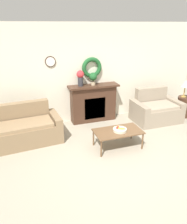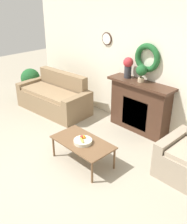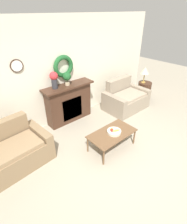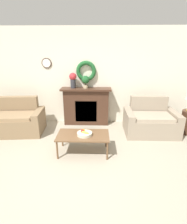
{
  "view_description": "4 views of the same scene",
  "coord_description": "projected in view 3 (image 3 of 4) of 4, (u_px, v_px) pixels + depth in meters",
  "views": [
    {
      "loc": [
        -1.8,
        -3.2,
        2.65
      ],
      "look_at": [
        -0.24,
        1.39,
        0.68
      ],
      "focal_mm": 35.0,
      "sensor_mm": 36.0,
      "label": 1
    },
    {
      "loc": [
        2.95,
        -1.7,
        2.77
      ],
      "look_at": [
        -0.22,
        1.37,
        0.65
      ],
      "focal_mm": 42.0,
      "sensor_mm": 36.0,
      "label": 2
    },
    {
      "loc": [
        -2.2,
        -1.28,
        2.79
      ],
      "look_at": [
        0.08,
        1.34,
        0.72
      ],
      "focal_mm": 28.0,
      "sensor_mm": 36.0,
      "label": 3
    },
    {
      "loc": [
        0.44,
        -2.48,
        2.03
      ],
      "look_at": [
        0.32,
        1.53,
        0.65
      ],
      "focal_mm": 28.0,
      "sensor_mm": 36.0,
      "label": 4
    }
  ],
  "objects": [
    {
      "name": "side_table_by_loveseat",
      "position": [
        144.0,
        91.0,
        6.12
      ],
      "size": [
        0.45,
        0.45,
        0.6
      ],
      "color": "#42281C",
      "rests_on": "ground_plane"
    },
    {
      "name": "ground_plane",
      "position": [
        134.0,
        170.0,
        3.5
      ],
      "size": [
        16.0,
        16.0,
        0.0
      ],
      "primitive_type": "plane",
      "color": "#9E937F"
    },
    {
      "name": "fireplace",
      "position": [
        69.0,
        103.0,
        4.81
      ],
      "size": [
        1.42,
        0.41,
        1.07
      ],
      "color": "#42281C",
      "rests_on": "ground_plane"
    },
    {
      "name": "loveseat_right",
      "position": [
        125.0,
        99.0,
        5.51
      ],
      "size": [
        1.31,
        0.9,
        0.92
      ],
      "rotation": [
        0.0,
        0.0,
        -0.0
      ],
      "color": "gray",
      "rests_on": "ground_plane"
    },
    {
      "name": "vase_on_mantel_left",
      "position": [
        54.0,
        79.0,
        4.22
      ],
      "size": [
        0.2,
        0.2,
        0.42
      ],
      "color": "#2D2D33",
      "rests_on": "fireplace"
    },
    {
      "name": "couch_left",
      "position": [
        1.0,
        158.0,
        3.35
      ],
      "size": [
        1.89,
        1.01,
        0.9
      ],
      "rotation": [
        0.0,
        0.0,
        0.08
      ],
      "color": "#846B4C",
      "rests_on": "ground_plane"
    },
    {
      "name": "coffee_table",
      "position": [
        112.0,
        134.0,
        3.87
      ],
      "size": [
        1.07,
        0.59,
        0.42
      ],
      "color": "brown",
      "rests_on": "ground_plane"
    },
    {
      "name": "wall_back",
      "position": [
        59.0,
        73.0,
        4.48
      ],
      "size": [
        6.8,
        0.18,
        2.7
      ],
      "color": "beige",
      "rests_on": "ground_plane"
    },
    {
      "name": "table_lamp",
      "position": [
        145.0,
        71.0,
        5.75
      ],
      "size": [
        0.29,
        0.29,
        0.53
      ],
      "color": "#B28E42",
      "rests_on": "side_table_by_loveseat"
    },
    {
      "name": "fruit_bowl",
      "position": [
        114.0,
        131.0,
        3.84
      ],
      "size": [
        0.31,
        0.31,
        0.12
      ],
      "color": "beige",
      "rests_on": "coffee_table"
    },
    {
      "name": "potted_plant_on_mantel",
      "position": [
        67.0,
        77.0,
        4.42
      ],
      "size": [
        0.22,
        0.22,
        0.35
      ],
      "color": "tan",
      "rests_on": "fireplace"
    }
  ]
}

